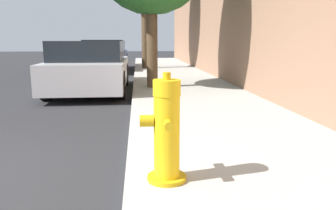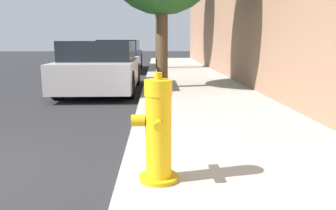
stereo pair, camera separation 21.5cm
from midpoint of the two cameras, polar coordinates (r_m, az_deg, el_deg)
sidewalk_slab at (r=3.23m, az=18.40°, el=-11.61°), size 2.67×40.00×0.13m
fire_hydrant at (r=2.69m, az=0.54°, el=-4.76°), size 0.39×0.40×0.91m
parked_car_near at (r=8.59m, az=-10.79°, el=6.52°), size 1.81×3.89×1.28m
parked_car_mid at (r=14.72m, az=-7.92°, el=8.55°), size 1.78×4.55×1.33m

